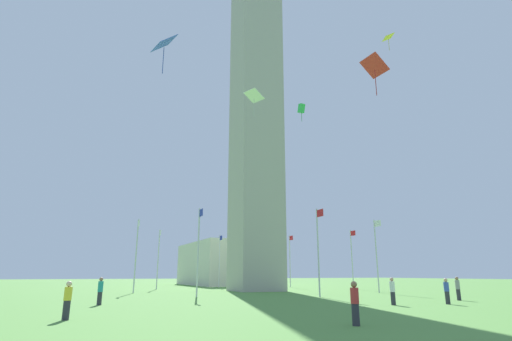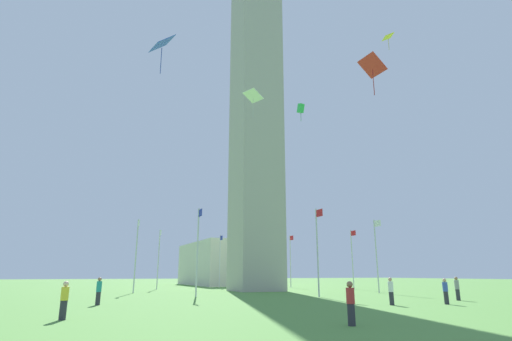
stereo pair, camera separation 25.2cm
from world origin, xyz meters
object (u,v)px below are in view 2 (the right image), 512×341
at_px(person_red_shirt, 351,304).
at_px(person_white_shirt, 391,291).
at_px(obelisk_monument, 256,95).
at_px(flagpole_se, 291,258).
at_px(kite_red_diamond, 372,66).
at_px(kite_yellow_diamond, 388,37).
at_px(person_yellow_shirt, 64,301).
at_px(kite_green_box, 301,108).
at_px(distant_building, 222,264).
at_px(flagpole_w, 136,252).
at_px(person_gray_shirt, 457,289).
at_px(kite_blue_diamond, 162,44).
at_px(flagpole_e, 352,256).
at_px(kite_white_diamond, 253,96).
at_px(person_blue_shirt, 446,291).
at_px(person_teal_shirt, 99,291).
at_px(flagpole_n, 318,247).
at_px(flagpole_sw, 159,256).
at_px(flagpole_s, 220,258).
at_px(flagpole_ne, 377,252).
at_px(flagpole_nw, 198,247).

bearing_deg(person_red_shirt, person_white_shirt, -11.30).
xyz_separation_m(obelisk_monument, person_red_shirt, (30.93, -9.25, -23.69)).
relative_size(flagpole_se, kite_red_diamond, 3.22).
bearing_deg(kite_yellow_diamond, obelisk_monument, -147.48).
height_order(obelisk_monument, person_yellow_shirt, obelisk_monument).
height_order(kite_green_box, distant_building, kite_green_box).
xyz_separation_m(flagpole_w, kite_green_box, (13.61, 12.44, 12.89)).
bearing_deg(person_gray_shirt, person_white_shirt, 60.39).
bearing_deg(kite_red_diamond, person_white_shirt, 138.64).
relative_size(person_gray_shirt, kite_blue_diamond, 0.67).
relative_size(flagpole_e, kite_red_diamond, 3.22).
bearing_deg(kite_white_diamond, person_gray_shirt, 62.23).
xyz_separation_m(person_blue_shirt, kite_yellow_diamond, (-9.51, 6.18, 25.95)).
distance_m(obelisk_monument, kite_yellow_diamond, 17.49).
distance_m(obelisk_monument, distant_building, 33.95).
distance_m(person_teal_shirt, kite_red_diamond, 21.89).
distance_m(flagpole_n, person_yellow_shirt, 22.42).
height_order(flagpole_n, person_red_shirt, flagpole_n).
bearing_deg(kite_red_diamond, person_blue_shirt, 113.87).
distance_m(kite_blue_diamond, kite_red_diamond, 12.77).
height_order(flagpole_sw, flagpole_w, same).
height_order(flagpole_s, kite_blue_diamond, kite_blue_diamond).
bearing_deg(obelisk_monument, person_red_shirt, -16.64).
bearing_deg(flagpole_se, flagpole_ne, -0.00).
height_order(flagpole_e, person_yellow_shirt, flagpole_e).
height_order(flagpole_e, kite_blue_diamond, kite_blue_diamond).
bearing_deg(person_teal_shirt, distant_building, -0.68).
relative_size(person_white_shirt, kite_blue_diamond, 0.67).
height_order(person_gray_shirt, person_yellow_shirt, person_gray_shirt).
relative_size(flagpole_ne, flagpole_nw, 1.00).
height_order(flagpole_n, flagpole_sw, same).
height_order(obelisk_monument, person_blue_shirt, obelisk_monument).
bearing_deg(person_gray_shirt, kite_white_diamond, 20.31).
bearing_deg(person_red_shirt, distant_building, 23.60).
xyz_separation_m(person_yellow_shirt, kite_red_diamond, (2.95, 15.19, 12.98)).
bearing_deg(kite_red_diamond, flagpole_nw, -162.81).
bearing_deg(flagpole_e, obelisk_monument, -90.26).
relative_size(flagpole_se, flagpole_sw, 1.00).
distance_m(flagpole_w, person_blue_shirt, 29.56).
bearing_deg(person_teal_shirt, flagpole_nw, -25.09).
bearing_deg(distant_building, flagpole_se, 16.77).
xyz_separation_m(obelisk_monument, flagpole_n, (13.75, 0.00, -20.33)).
distance_m(person_gray_shirt, kite_white_diamond, 22.26).
height_order(person_blue_shirt, person_red_shirt, person_red_shirt).
distance_m(person_blue_shirt, person_yellow_shirt, 22.56).
height_order(flagpole_e, flagpole_s, same).
bearing_deg(flagpole_s, kite_yellow_diamond, 18.27).
relative_size(flagpole_w, kite_yellow_diamond, 4.10).
relative_size(flagpole_se, flagpole_nw, 1.00).
distance_m(kite_blue_diamond, kite_white_diamond, 11.94).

